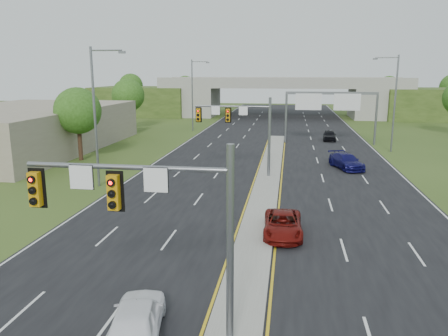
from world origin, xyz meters
name	(u,v)px	position (x,y,z in m)	size (l,w,h in m)	color
road	(273,156)	(0.00, 35.00, 0.01)	(24.00, 160.00, 0.02)	black
median	(267,182)	(0.00, 23.00, 0.10)	(2.00, 54.00, 0.16)	gray
lane_markings	(264,168)	(-0.60, 28.91, 0.02)	(23.72, 160.00, 0.01)	gold
signal_mast_near	(157,215)	(-2.26, -0.07, 4.73)	(6.62, 0.60, 7.00)	slate
signal_mast_far	(243,124)	(-2.26, 24.93, 4.73)	(6.62, 0.60, 7.00)	slate
sign_gantry	(330,103)	(6.68, 44.92, 5.24)	(11.58, 0.44, 6.67)	slate
overpass	(282,100)	(0.00, 80.00, 3.55)	(80.00, 14.00, 8.10)	gray
lightpole_l_mid	(97,111)	(-13.30, 20.00, 6.10)	(2.85, 0.25, 11.00)	slate
lightpole_l_far	(193,92)	(-13.30, 55.00, 6.10)	(2.85, 0.25, 11.00)	slate
lightpole_r_far	(393,99)	(13.30, 40.00, 6.10)	(2.85, 0.25, 11.00)	slate
tree_l_near	(78,111)	(-20.00, 30.00, 5.18)	(4.80, 4.80, 7.60)	#382316
tree_l_mid	(128,95)	(-24.00, 55.00, 5.51)	(5.20, 5.20, 8.12)	#382316
tree_back_a	(131,86)	(-38.00, 94.00, 5.84)	(6.00, 6.00, 8.85)	#382316
tree_back_b	(185,87)	(-24.00, 94.00, 5.51)	(5.60, 5.60, 8.32)	#382316
tree_back_c	(389,88)	(24.00, 94.00, 5.51)	(5.60, 5.60, 8.32)	#382316
commercial_building	(20,129)	(-30.00, 35.00, 2.50)	(18.00, 30.00, 5.00)	gray
car_white	(136,318)	(-3.32, 0.48, 0.75)	(1.73, 4.29, 1.46)	white
car_far_a	(283,224)	(1.50, 11.13, 0.66)	(2.12, 4.60, 1.28)	#650E0A
car_far_b	(346,161)	(7.20, 29.77, 0.73)	(2.00, 4.92, 1.43)	#0D0C49
car_far_c	(330,135)	(7.12, 47.83, 0.72)	(1.65, 4.11, 1.40)	black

